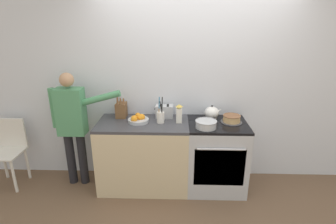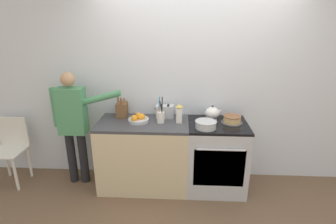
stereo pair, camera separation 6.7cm
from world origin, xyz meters
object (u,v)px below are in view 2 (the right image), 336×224
Objects in this scene: dining_chair at (11,146)px; milk_carton at (179,114)px; person_baker at (74,120)px; utensil_crock at (161,116)px; layer_cake at (232,120)px; toaster at (165,111)px; tea_kettle at (212,113)px; stove_range at (216,156)px; mixing_bowl at (206,124)px; fruit_bowl at (139,119)px; knife_block at (122,110)px.

milk_carton is at bearing -20.60° from dining_chair.
utensil_crock is at bearing 3.66° from person_baker.
layer_cake is 0.30× the size of dining_chair.
tea_kettle is at bearing -2.57° from toaster.
stove_range is 2.70× the size of utensil_crock.
utensil_crock is (-0.71, 0.00, 0.53)m from stove_range.
stove_range is 0.74m from milk_carton.
stove_range is at bearing -71.31° from tea_kettle.
stove_range is 3.98× the size of tea_kettle.
stove_range is 3.52× the size of mixing_bowl.
layer_cake is at bearing 1.18° from fruit_bowl.
tea_kettle is at bearing 71.19° from mixing_bowl.
person_baker reaches higher than dining_chair.
toaster is 0.26m from milk_carton.
person_baker is at bearing -172.05° from toaster.
layer_cake is at bearing -30.03° from tea_kettle.
dining_chair is at bearing -174.03° from knife_block.
stove_range is 0.52m from layer_cake.
knife_block is at bearing 173.75° from layer_cake.
fruit_bowl is 0.51m from milk_carton.
fruit_bowl is at bearing -178.82° from layer_cake.
mixing_bowl is at bearing -34.38° from toaster.
person_baker reaches higher than utensil_crock.
utensil_crock is 1.12m from person_baker.
stove_range is 3.74× the size of toaster.
knife_block reaches higher than dining_chair.
stove_range is 0.88m from toaster.
layer_cake is at bearing 11.88° from stove_range.
knife_block is 0.19× the size of person_baker.
knife_block is at bearing 19.99° from person_baker.
stove_range is at bearing -0.08° from utensil_crock.
toaster reaches higher than layer_cake.
toaster is (0.56, 0.01, -0.02)m from knife_block.
fruit_bowl is at bearing -179.67° from milk_carton.
milk_carton is (-0.65, -0.02, 0.07)m from layer_cake.
stove_range is 3.43× the size of layer_cake.
stove_range reaches higher than dining_chair.
milk_carton is 1.35m from person_baker.
knife_block is at bearing -179.41° from toaster.
utensil_crock reaches higher than milk_carton.
fruit_bowl reaches higher than stove_range.
person_baker reaches higher than milk_carton.
person_baker reaches higher than toaster.
tea_kettle is 2.71m from dining_chair.
person_baker reaches higher than layer_cake.
stove_range is at bearing 4.28° from person_baker.
tea_kettle is at bearing 19.84° from milk_carton.
person_baker is (-1.34, 0.02, -0.12)m from milk_carton.
tea_kettle is at bearing 9.54° from fruit_bowl.
utensil_crock is 1.38× the size of toaster.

